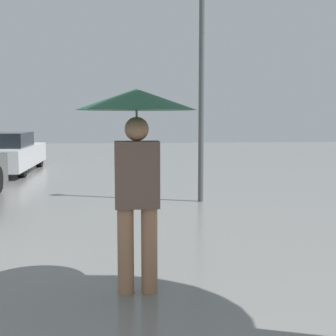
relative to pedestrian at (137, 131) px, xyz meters
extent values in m
cylinder|color=#9E7051|center=(-0.11, 0.00, -1.09)|extent=(0.15, 0.15, 0.80)
cylinder|color=#9E7051|center=(0.11, 0.00, -1.09)|extent=(0.15, 0.15, 0.80)
cube|color=brown|center=(0.00, 0.00, -0.39)|extent=(0.40, 0.23, 0.60)
sphere|color=#9E7051|center=(0.00, 0.00, 0.02)|extent=(0.22, 0.22, 0.22)
cylinder|color=#515456|center=(0.00, 0.00, -0.13)|extent=(0.02, 0.02, 0.64)
cone|color=#14472D|center=(0.00, 0.00, 0.28)|extent=(1.07, 1.07, 0.19)
cube|color=silver|center=(-3.62, 10.29, -1.01)|extent=(1.83, 4.56, 0.59)
cube|color=black|center=(-3.62, 10.07, -0.51)|extent=(1.55, 2.05, 0.42)
cylinder|color=black|center=(-2.79, 11.70, -1.17)|extent=(0.18, 0.65, 0.65)
cylinder|color=black|center=(-2.79, 8.88, -1.17)|extent=(0.18, 0.65, 0.65)
cylinder|color=#515456|center=(1.41, 4.67, 0.82)|extent=(0.11, 0.11, 4.61)
camera|label=1|loc=(-0.16, -4.18, 0.11)|focal=50.00mm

